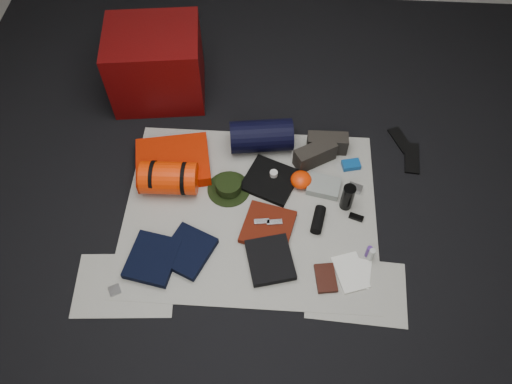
# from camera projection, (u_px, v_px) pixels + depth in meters

# --- Properties ---
(floor) EXTENTS (4.50, 4.50, 0.02)m
(floor) POSITION_uv_depth(u_px,v_px,m) (250.00, 212.00, 3.21)
(floor) COLOR black
(floor) RESTS_ON ground
(newspaper_mat) EXTENTS (1.60, 1.30, 0.01)m
(newspaper_mat) POSITION_uv_depth(u_px,v_px,m) (250.00, 211.00, 3.20)
(newspaper_mat) COLOR beige
(newspaper_mat) RESTS_ON floor
(newspaper_sheet_front_left) EXTENTS (0.61, 0.44, 0.00)m
(newspaper_sheet_front_left) POSITION_uv_depth(u_px,v_px,m) (125.00, 285.00, 2.92)
(newspaper_sheet_front_left) COLOR beige
(newspaper_sheet_front_left) RESTS_ON floor
(newspaper_sheet_front_right) EXTENTS (0.60, 0.43, 0.00)m
(newspaper_sheet_front_right) POSITION_uv_depth(u_px,v_px,m) (356.00, 290.00, 2.90)
(newspaper_sheet_front_right) COLOR beige
(newspaper_sheet_front_right) RESTS_ON floor
(red_cabinet) EXTENTS (0.71, 0.61, 0.54)m
(red_cabinet) POSITION_uv_depth(u_px,v_px,m) (156.00, 64.00, 3.56)
(red_cabinet) COLOR #530606
(red_cabinet) RESTS_ON floor
(sleeping_pad) EXTENTS (0.55, 0.48, 0.09)m
(sleeping_pad) POSITION_uv_depth(u_px,v_px,m) (173.00, 162.00, 3.35)
(sleeping_pad) COLOR red
(sleeping_pad) RESTS_ON newspaper_mat
(stuff_sack) EXTENTS (0.37, 0.22, 0.21)m
(stuff_sack) POSITION_uv_depth(u_px,v_px,m) (169.00, 178.00, 3.20)
(stuff_sack) COLOR #F73104
(stuff_sack) RESTS_ON newspaper_mat
(sack_strap_left) EXTENTS (0.02, 0.22, 0.22)m
(sack_strap_left) POSITION_uv_depth(u_px,v_px,m) (154.00, 177.00, 3.21)
(sack_strap_left) COLOR black
(sack_strap_left) RESTS_ON newspaper_mat
(sack_strap_right) EXTENTS (0.03, 0.22, 0.22)m
(sack_strap_right) POSITION_uv_depth(u_px,v_px,m) (185.00, 179.00, 3.20)
(sack_strap_right) COLOR black
(sack_strap_right) RESTS_ON newspaper_mat
(navy_duffel) EXTENTS (0.45, 0.27, 0.22)m
(navy_duffel) POSITION_uv_depth(u_px,v_px,m) (261.00, 136.00, 3.39)
(navy_duffel) COLOR black
(navy_duffel) RESTS_ON newspaper_mat
(boonie_brim) EXTENTS (0.34, 0.34, 0.01)m
(boonie_brim) POSITION_uv_depth(u_px,v_px,m) (229.00, 189.00, 3.28)
(boonie_brim) COLOR black
(boonie_brim) RESTS_ON newspaper_mat
(boonie_crown) EXTENTS (0.17, 0.17, 0.08)m
(boonie_crown) POSITION_uv_depth(u_px,v_px,m) (229.00, 185.00, 3.25)
(boonie_crown) COLOR black
(boonie_crown) RESTS_ON boonie_brim
(hiking_boot_left) EXTENTS (0.30, 0.24, 0.14)m
(hiking_boot_left) POSITION_uv_depth(u_px,v_px,m) (315.00, 155.00, 3.35)
(hiking_boot_left) COLOR #292520
(hiking_boot_left) RESTS_ON newspaper_mat
(hiking_boot_right) EXTENTS (0.27, 0.11, 0.14)m
(hiking_boot_right) POSITION_uv_depth(u_px,v_px,m) (327.00, 143.00, 3.41)
(hiking_boot_right) COLOR #292520
(hiking_boot_right) RESTS_ON newspaper_mat
(flip_flop_left) EXTENTS (0.17, 0.25, 0.01)m
(flip_flop_left) POSITION_uv_depth(u_px,v_px,m) (401.00, 140.00, 3.51)
(flip_flop_left) COLOR black
(flip_flop_left) RESTS_ON floor
(flip_flop_right) EXTENTS (0.12, 0.27, 0.01)m
(flip_flop_right) POSITION_uv_depth(u_px,v_px,m) (412.00, 158.00, 3.42)
(flip_flop_right) COLOR black
(flip_flop_right) RESTS_ON floor
(trousers_navy_a) EXTENTS (0.33, 0.36, 0.05)m
(trousers_navy_a) POSITION_uv_depth(u_px,v_px,m) (153.00, 259.00, 2.98)
(trousers_navy_a) COLOR black
(trousers_navy_a) RESTS_ON newspaper_mat
(trousers_navy_b) EXTENTS (0.36, 0.38, 0.05)m
(trousers_navy_b) POSITION_uv_depth(u_px,v_px,m) (188.00, 251.00, 3.01)
(trousers_navy_b) COLOR black
(trousers_navy_b) RESTS_ON newspaper_mat
(trousers_charcoal) EXTENTS (0.33, 0.35, 0.05)m
(trousers_charcoal) POSITION_uv_depth(u_px,v_px,m) (270.00, 260.00, 2.98)
(trousers_charcoal) COLOR black
(trousers_charcoal) RESTS_ON newspaper_mat
(black_tshirt) EXTENTS (0.41, 0.40, 0.03)m
(black_tshirt) POSITION_uv_depth(u_px,v_px,m) (270.00, 180.00, 3.30)
(black_tshirt) COLOR black
(black_tshirt) RESTS_ON newspaper_mat
(red_shirt) EXTENTS (0.36, 0.36, 0.04)m
(red_shirt) POSITION_uv_depth(u_px,v_px,m) (268.00, 227.00, 3.11)
(red_shirt) COLOR #581609
(red_shirt) RESTS_ON newspaper_mat
(orange_stuff_sack) EXTENTS (0.14, 0.14, 0.09)m
(orange_stuff_sack) POSITION_uv_depth(u_px,v_px,m) (301.00, 180.00, 3.27)
(orange_stuff_sack) COLOR #F73104
(orange_stuff_sack) RESTS_ON newspaper_mat
(first_aid_pouch) EXTENTS (0.23, 0.19, 0.05)m
(first_aid_pouch) POSITION_uv_depth(u_px,v_px,m) (324.00, 186.00, 3.27)
(first_aid_pouch) COLOR gray
(first_aid_pouch) RESTS_ON newspaper_mat
(water_bottle) EXTENTS (0.09, 0.09, 0.20)m
(water_bottle) POSITION_uv_depth(u_px,v_px,m) (348.00, 197.00, 3.13)
(water_bottle) COLOR black
(water_bottle) RESTS_ON newspaper_mat
(speaker) EXTENTS (0.10, 0.19, 0.07)m
(speaker) POSITION_uv_depth(u_px,v_px,m) (318.00, 220.00, 3.12)
(speaker) COLOR black
(speaker) RESTS_ON newspaper_mat
(compact_camera) EXTENTS (0.10, 0.08, 0.04)m
(compact_camera) POSITION_uv_depth(u_px,v_px,m) (355.00, 188.00, 3.27)
(compact_camera) COLOR #AFAFB4
(compact_camera) RESTS_ON newspaper_mat
(cyan_case) EXTENTS (0.13, 0.10, 0.04)m
(cyan_case) POSITION_uv_depth(u_px,v_px,m) (351.00, 165.00, 3.37)
(cyan_case) COLOR #0E498F
(cyan_case) RESTS_ON newspaper_mat
(toiletry_purple) EXTENTS (0.03, 0.03, 0.10)m
(toiletry_purple) POSITION_uv_depth(u_px,v_px,m) (368.00, 252.00, 2.98)
(toiletry_purple) COLOR #4A277E
(toiletry_purple) RESTS_ON newspaper_mat
(toiletry_clear) EXTENTS (0.04, 0.04, 0.11)m
(toiletry_clear) POSITION_uv_depth(u_px,v_px,m) (371.00, 255.00, 2.96)
(toiletry_clear) COLOR #BBC0BC
(toiletry_clear) RESTS_ON newspaper_mat
(paperback_book) EXTENTS (0.14, 0.19, 0.03)m
(paperback_book) POSITION_uv_depth(u_px,v_px,m) (326.00, 278.00, 2.92)
(paperback_book) COLOR black
(paperback_book) RESTS_ON newspaper_mat
(map_booklet) EXTENTS (0.23, 0.28, 0.01)m
(map_booklet) POSITION_uv_depth(u_px,v_px,m) (350.00, 272.00, 2.95)
(map_booklet) COLOR white
(map_booklet) RESTS_ON newspaper_mat
(map_printout) EXTENTS (0.18, 0.21, 0.01)m
(map_printout) POSITION_uv_depth(u_px,v_px,m) (358.00, 273.00, 2.95)
(map_printout) COLOR white
(map_printout) RESTS_ON newspaper_mat
(sunglasses) EXTENTS (0.10, 0.06, 0.02)m
(sunglasses) POSITION_uv_depth(u_px,v_px,m) (356.00, 217.00, 3.15)
(sunglasses) COLOR black
(sunglasses) RESTS_ON newspaper_mat
(key_cluster) EXTENTS (0.09, 0.09, 0.01)m
(key_cluster) POSITION_uv_depth(u_px,v_px,m) (115.00, 290.00, 2.89)
(key_cluster) COLOR #AFAFB4
(key_cluster) RESTS_ON newspaper_mat
(tape_roll) EXTENTS (0.05, 0.05, 0.04)m
(tape_roll) POSITION_uv_depth(u_px,v_px,m) (274.00, 174.00, 3.29)
(tape_roll) COLOR silver
(tape_roll) RESTS_ON black_tshirt
(energy_bar_a) EXTENTS (0.10, 0.05, 0.01)m
(energy_bar_a) POSITION_uv_depth(u_px,v_px,m) (262.00, 222.00, 3.09)
(energy_bar_a) COLOR #AFAFB4
(energy_bar_a) RESTS_ON red_shirt
(energy_bar_b) EXTENTS (0.10, 0.05, 0.01)m
(energy_bar_b) POSITION_uv_depth(u_px,v_px,m) (275.00, 222.00, 3.09)
(energy_bar_b) COLOR #AFAFB4
(energy_bar_b) RESTS_ON red_shirt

